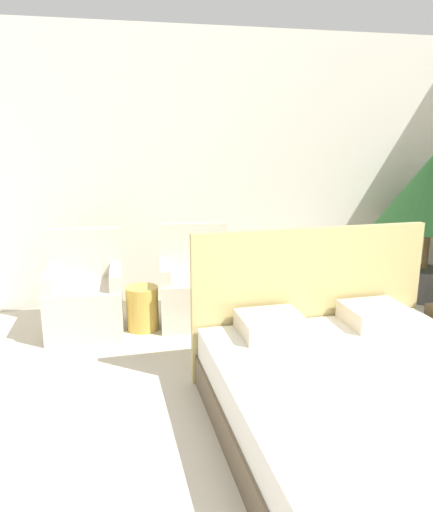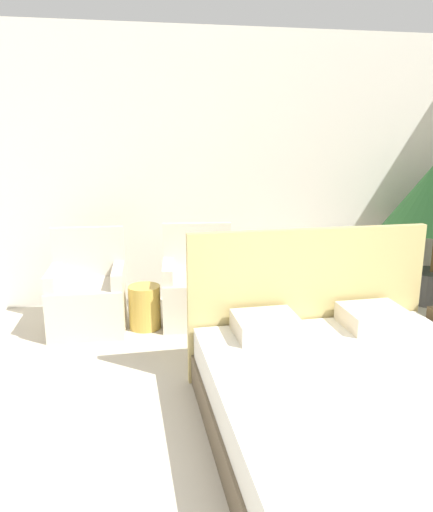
{
  "view_description": "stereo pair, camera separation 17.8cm",
  "coord_description": "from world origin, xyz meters",
  "px_view_note": "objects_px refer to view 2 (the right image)",
  "views": [
    {
      "loc": [
        -1.31,
        -1.16,
        1.9
      ],
      "look_at": [
        -0.34,
        2.84,
        0.83
      ],
      "focal_mm": 35.0,
      "sensor_mm": 36.0,
      "label": 1
    },
    {
      "loc": [
        -1.14,
        -1.2,
        1.9
      ],
      "look_at": [
        -0.34,
        2.84,
        0.83
      ],
      "focal_mm": 35.0,
      "sensor_mm": 36.0,
      "label": 2
    }
  ],
  "objects_px": {
    "bed": "(366,408)",
    "armchair_near_window_left": "(88,300)",
    "armchair_near_window_right": "(198,293)",
    "side_table": "(145,307)"
  },
  "relations": [
    {
      "from": "bed",
      "to": "side_table",
      "type": "relative_size",
      "value": 5.15
    },
    {
      "from": "armchair_near_window_left",
      "to": "side_table",
      "type": "height_order",
      "value": "armchair_near_window_left"
    },
    {
      "from": "armchair_near_window_right",
      "to": "side_table",
      "type": "distance_m",
      "value": 0.54
    },
    {
      "from": "armchair_near_window_right",
      "to": "side_table",
      "type": "xyz_separation_m",
      "value": [
        -0.53,
        -0.06,
        -0.08
      ]
    },
    {
      "from": "armchair_near_window_left",
      "to": "side_table",
      "type": "xyz_separation_m",
      "value": [
        0.53,
        -0.06,
        -0.08
      ]
    },
    {
      "from": "armchair_near_window_left",
      "to": "side_table",
      "type": "distance_m",
      "value": 0.54
    },
    {
      "from": "armchair_near_window_right",
      "to": "bed",
      "type": "bearing_deg",
      "value": -66.23
    },
    {
      "from": "armchair_near_window_right",
      "to": "side_table",
      "type": "height_order",
      "value": "armchair_near_window_right"
    },
    {
      "from": "bed",
      "to": "armchair_near_window_left",
      "type": "height_order",
      "value": "bed"
    },
    {
      "from": "bed",
      "to": "armchair_near_window_left",
      "type": "relative_size",
      "value": 2.27
    }
  ]
}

